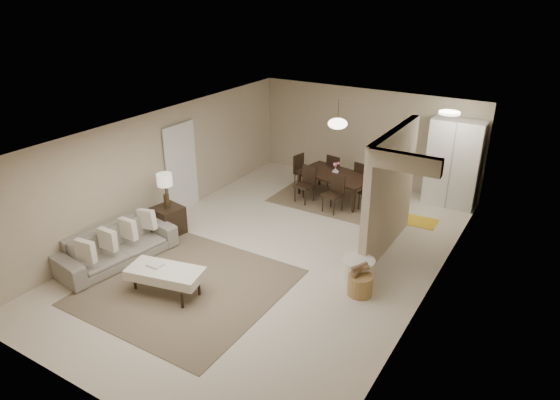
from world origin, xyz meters
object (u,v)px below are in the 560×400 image
Objects in this scene: round_pouf at (358,271)px; dining_table at (335,186)px; sofa at (116,246)px; ottoman_bench at (165,274)px; side_table at (169,220)px; pantry_cabinet at (454,164)px; wicker_basket at (360,285)px.

dining_table is (-2.00, 3.20, 0.10)m from round_pouf.
sofa reaches higher than ottoman_bench.
sofa is 1.39m from side_table.
sofa is 3.92× the size of round_pouf.
pantry_cabinet reaches higher than round_pouf.
ottoman_bench is 2.41× the size of round_pouf.
round_pouf is 0.32× the size of dining_table.
sofa is at bearing 156.45° from ottoman_bench.
wicker_basket is at bearing -61.75° from round_pouf.
ottoman_bench is at bearing -117.07° from pantry_cabinet.
ottoman_bench is 0.77× the size of dining_table.
wicker_basket is 0.23× the size of dining_table.
round_pouf is 1.35× the size of wicker_basket.
sofa reaches higher than dining_table.
pantry_cabinet is 1.49× the size of ottoman_bench.
dining_table is at bearing 121.97° from round_pouf.
dining_table is at bearing 57.92° from side_table.
wicker_basket is at bearing 0.13° from side_table.
sofa is 5.30× the size of wicker_basket.
round_pouf is at bearing -96.96° from pantry_cabinet.
wicker_basket is (2.90, 1.70, -0.19)m from ottoman_bench.
pantry_cabinet is 3.59× the size of round_pouf.
round_pouf is at bearing -59.23° from sofa.
wicker_basket is at bearing -94.26° from pantry_cabinet.
side_table is 1.42× the size of wicker_basket.
side_table is at bearing 6.60° from sofa.
side_table is 1.05× the size of round_pouf.
dining_table is at bearing 121.62° from wicker_basket.
round_pouf is at bearing 118.25° from wicker_basket.
wicker_basket is (0.18, -0.34, -0.04)m from round_pouf.
ottoman_bench is 3.37m from wicker_basket.
pantry_cabinet is 7.18m from ottoman_bench.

